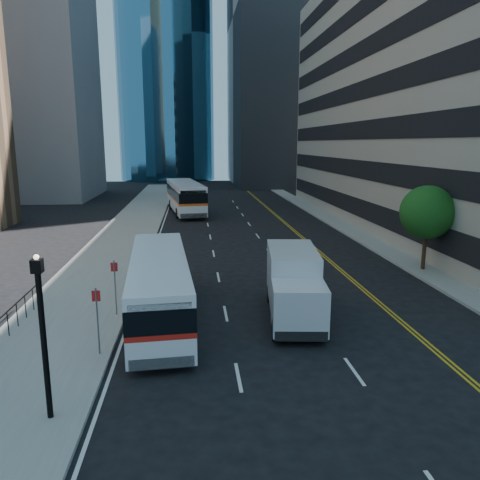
{
  "coord_description": "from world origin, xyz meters",
  "views": [
    {
      "loc": [
        -4.91,
        -18.32,
        7.68
      ],
      "look_at": [
        -2.52,
        5.09,
        2.8
      ],
      "focal_mm": 35.0,
      "sensor_mm": 36.0,
      "label": 1
    }
  ],
  "objects": [
    {
      "name": "street_tree",
      "position": [
        9.0,
        8.0,
        3.64
      ],
      "size": [
        3.2,
        3.2,
        5.1
      ],
      "color": "#332114",
      "rests_on": "sidewalk_east"
    },
    {
      "name": "midrise_west",
      "position": [
        -28.0,
        52.0,
        17.5
      ],
      "size": [
        18.0,
        18.0,
        35.0
      ],
      "primitive_type": "cube",
      "color": "gray",
      "rests_on": "ground"
    },
    {
      "name": "office_tower_north",
      "position": [
        18.0,
        72.0,
        30.0
      ],
      "size": [
        30.0,
        28.0,
        60.0
      ],
      "primitive_type": "cube",
      "color": "gray",
      "rests_on": "ground"
    },
    {
      "name": "box_truck",
      "position": [
        -0.53,
        1.17,
        1.57
      ],
      "size": [
        2.85,
        6.43,
        2.98
      ],
      "rotation": [
        0.0,
        0.0,
        -0.12
      ],
      "color": "silver",
      "rests_on": "ground"
    },
    {
      "name": "bus_rear",
      "position": [
        -5.72,
        34.33,
        1.85
      ],
      "size": [
        4.66,
        13.44,
        3.4
      ],
      "rotation": [
        0.0,
        0.0,
        0.14
      ],
      "color": "white",
      "rests_on": "ground"
    },
    {
      "name": "sidewalk_west",
      "position": [
        -10.5,
        25.0,
        0.07
      ],
      "size": [
        5.0,
        90.0,
        0.15
      ],
      "primitive_type": "cube",
      "color": "gray",
      "rests_on": "ground"
    },
    {
      "name": "lamp_post",
      "position": [
        -9.0,
        -6.0,
        2.72
      ],
      "size": [
        0.28,
        0.28,
        4.56
      ],
      "color": "black",
      "rests_on": "sidewalk_west"
    },
    {
      "name": "ground",
      "position": [
        0.0,
        0.0,
        0.0
      ],
      "size": [
        160.0,
        160.0,
        0.0
      ],
      "primitive_type": "plane",
      "color": "black",
      "rests_on": "ground"
    },
    {
      "name": "bus_front",
      "position": [
        -6.44,
        1.68,
        1.54
      ],
      "size": [
        3.19,
        11.1,
        2.83
      ],
      "rotation": [
        0.0,
        0.0,
        0.07
      ],
      "color": "white",
      "rests_on": "ground"
    },
    {
      "name": "sidewalk_east",
      "position": [
        9.0,
        25.0,
        0.07
      ],
      "size": [
        2.0,
        90.0,
        0.15
      ],
      "primitive_type": "cube",
      "color": "gray",
      "rests_on": "ground"
    }
  ]
}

